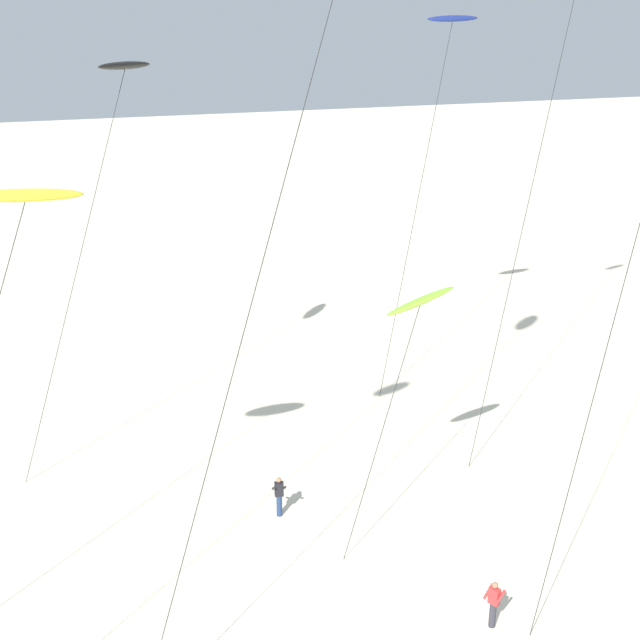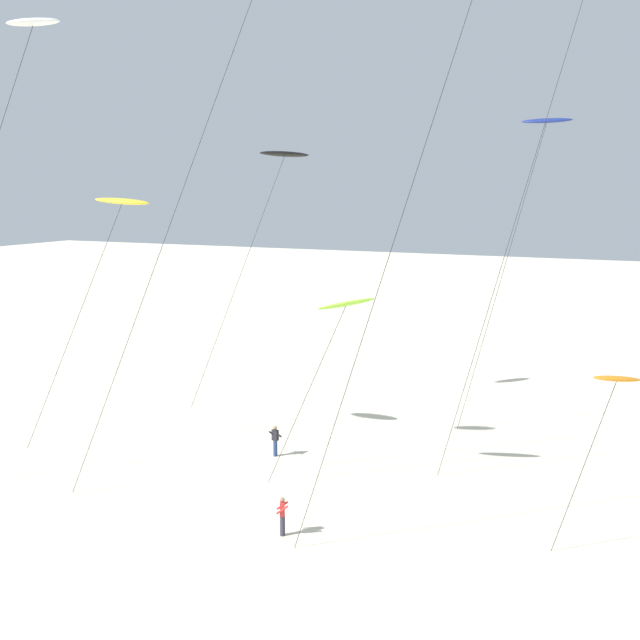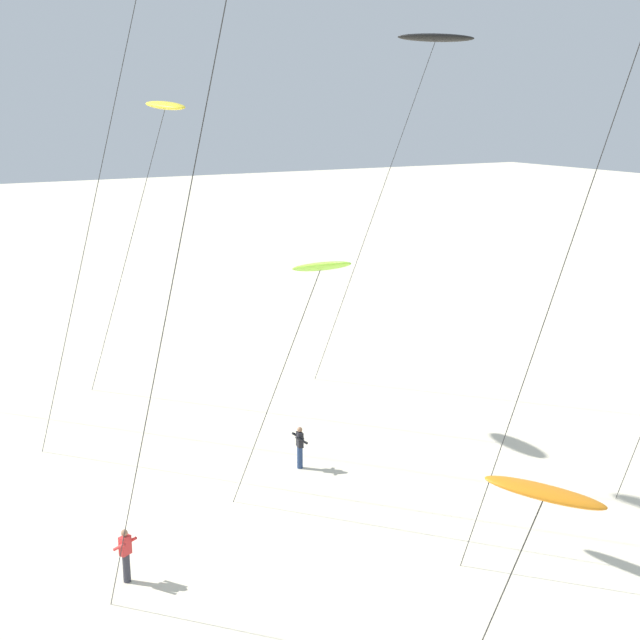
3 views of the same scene
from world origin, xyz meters
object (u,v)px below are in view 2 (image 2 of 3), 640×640
object	(u,v)px
kite_flyer_middle	(282,515)
kite_black	(284,156)
kite_blue	(469,8)
kite_yellow	(121,202)
kite_navy	(546,125)
kite_orange	(616,380)
kite_white	(31,28)
kite_lime	(345,305)
kite_flyer_nearest	(275,440)

from	to	relation	value
kite_flyer_middle	kite_black	bearing A→B (deg)	116.45
kite_blue	kite_yellow	world-z (taller)	kite_blue
kite_navy	kite_orange	bearing A→B (deg)	-70.48
kite_orange	kite_black	distance (m)	25.70
kite_orange	kite_black	world-z (taller)	kite_black
kite_navy	kite_white	xyz separation A→B (m)	(-19.18, -18.49, 3.35)
kite_lime	kite_flyer_middle	size ratio (longest dim) A/B	5.57
kite_black	kite_flyer_nearest	world-z (taller)	kite_black
kite_yellow	kite_flyer_nearest	distance (m)	14.93
kite_navy	kite_yellow	distance (m)	23.61
kite_white	kite_black	world-z (taller)	kite_white
kite_black	kite_flyer_nearest	distance (m)	17.78
kite_flyer_nearest	kite_flyer_middle	xyz separation A→B (m)	(4.62, -8.17, 0.00)
kite_blue	kite_flyer_middle	bearing A→B (deg)	-163.29
kite_black	kite_blue	world-z (taller)	kite_blue
kite_black	kite_flyer_nearest	size ratio (longest dim) A/B	9.89
kite_orange	kite_navy	world-z (taller)	kite_navy
kite_black	kite_blue	distance (m)	21.29
kite_lime	kite_black	size ratio (longest dim) A/B	0.56
kite_flyer_middle	kite_orange	bearing A→B (deg)	18.52
kite_navy	kite_flyer_middle	distance (m)	26.05
kite_flyer_middle	kite_lime	bearing A→B (deg)	88.94
kite_flyer_nearest	kite_flyer_middle	world-z (taller)	same
kite_blue	kite_flyer_middle	xyz separation A→B (m)	(-6.60, -1.98, -19.57)
kite_yellow	kite_orange	bearing A→B (deg)	-4.64
kite_flyer_nearest	kite_flyer_middle	distance (m)	9.38
kite_black	kite_flyer_middle	bearing A→B (deg)	-63.55
kite_black	kite_blue	xyz separation A→B (m)	(14.86, -14.62, 4.34)
kite_orange	kite_flyer_middle	size ratio (longest dim) A/B	4.34
kite_lime	kite_black	distance (m)	15.12
kite_lime	kite_white	size ratio (longest dim) A/B	0.43
kite_navy	kite_yellow	xyz separation A→B (m)	(-19.56, -12.53, -4.23)
kite_white	kite_yellow	xyz separation A→B (m)	(-0.38, 5.96, -7.57)
kite_lime	kite_yellow	size ratio (longest dim) A/B	0.68
kite_white	kite_flyer_middle	size ratio (longest dim) A/B	12.83
kite_flyer_middle	kite_flyer_nearest	bearing A→B (deg)	119.50
kite_orange	kite_flyer_middle	world-z (taller)	kite_orange
kite_flyer_middle	kite_navy	bearing A→B (deg)	69.16
kite_black	kite_flyer_middle	size ratio (longest dim) A/B	9.89
kite_lime	kite_white	world-z (taller)	kite_white
kite_white	kite_black	bearing A→B (deg)	76.90
kite_orange	kite_white	xyz separation A→B (m)	(-24.33, -3.96, 14.03)
kite_orange	kite_flyer_nearest	world-z (taller)	kite_orange
kite_yellow	kite_flyer_nearest	xyz separation A→B (m)	(7.85, 2.06, -12.53)
kite_navy	kite_white	bearing A→B (deg)	-136.05
kite_white	kite_flyer_nearest	size ratio (longest dim) A/B	12.83
kite_flyer_nearest	kite_lime	bearing A→B (deg)	-20.46
kite_lime	kite_black	world-z (taller)	kite_black
kite_orange	kite_black	size ratio (longest dim) A/B	0.44
kite_yellow	kite_flyer_middle	xyz separation A→B (m)	(12.47, -6.11, -12.53)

